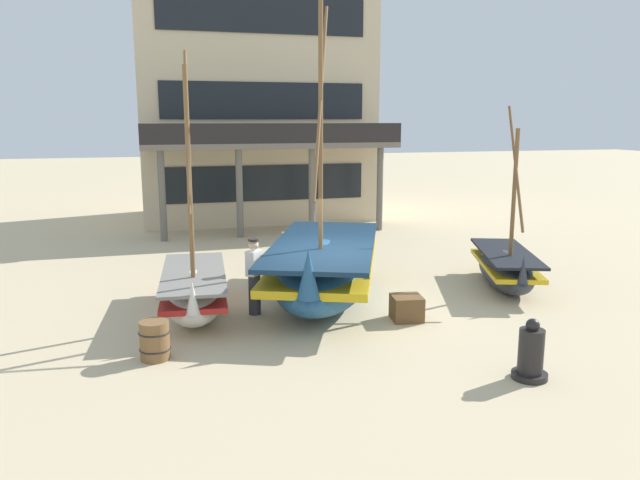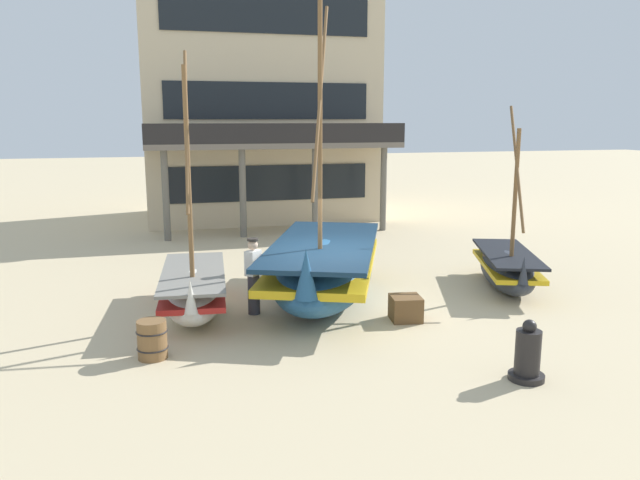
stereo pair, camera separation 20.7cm
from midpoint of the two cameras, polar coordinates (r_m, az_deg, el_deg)
ground_plane at (r=13.89m, az=0.70°, el=-6.45°), size 120.00×120.00×0.00m
fishing_boat_near_left at (r=16.21m, az=16.45°, el=-2.41°), size 2.31×3.75×4.52m
fishing_boat_centre_large at (r=14.41m, az=-0.04°, el=-2.62°), size 4.28×6.19×6.73m
fishing_boat_far_right at (r=13.75m, az=-11.99°, el=-4.51°), size 1.66×3.96×5.62m
fisherman_by_hull at (r=13.43m, az=-6.56°, el=-3.44°), size 0.41×0.41×1.68m
capstan_winch at (r=10.76m, az=18.40°, el=-10.02°), size 0.59×0.59×1.03m
wooden_barrel at (r=11.44m, az=-15.57°, el=-8.94°), size 0.56×0.56×0.70m
cargo_crate at (r=13.25m, az=7.58°, el=-6.24°), size 0.71×0.71×0.52m
harbor_building_main at (r=26.92m, az=-6.50°, el=12.50°), size 9.74×8.04×9.75m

